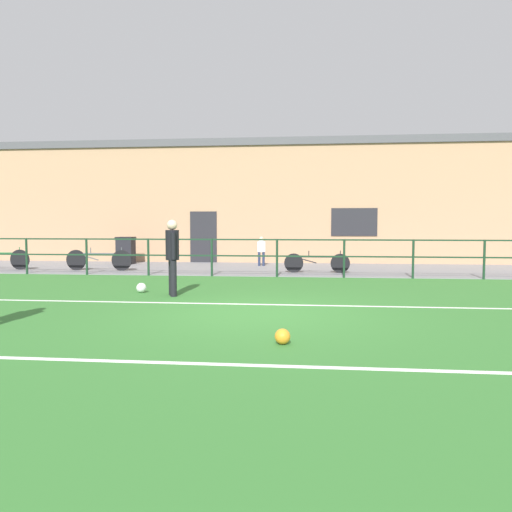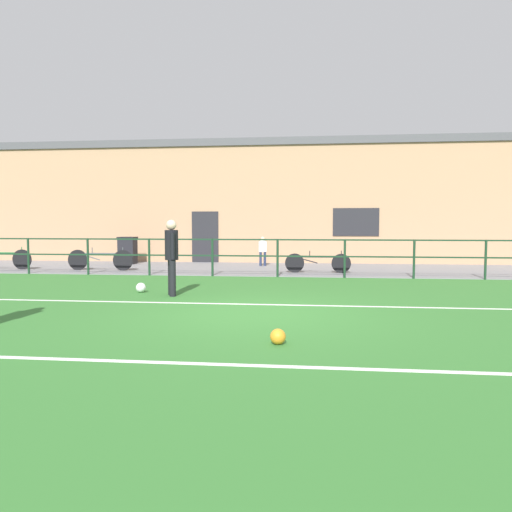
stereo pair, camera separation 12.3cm
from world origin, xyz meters
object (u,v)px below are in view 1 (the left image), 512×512
(bicycle_parked_2, at_px, (317,263))
(bicycle_parked_0, at_px, (99,260))
(player_goalkeeper, at_px, (172,253))
(spectator_child, at_px, (261,249))
(trash_bin_0, at_px, (126,250))
(soccer_ball_match, at_px, (141,288))
(soccer_ball_spare, at_px, (282,337))

(bicycle_parked_2, bearing_deg, bicycle_parked_0, -180.00)
(player_goalkeeper, bearing_deg, bicycle_parked_2, 124.90)
(spectator_child, distance_m, bicycle_parked_0, 5.83)
(player_goalkeeper, xyz_separation_m, bicycle_parked_0, (-4.05, 5.26, -0.58))
(trash_bin_0, bearing_deg, bicycle_parked_0, -88.88)
(soccer_ball_match, bearing_deg, spectator_child, 73.44)
(bicycle_parked_0, xyz_separation_m, trash_bin_0, (-0.05, 2.64, 0.18))
(soccer_ball_spare, bearing_deg, soccer_ball_match, 127.91)
(soccer_ball_match, height_order, bicycle_parked_2, bicycle_parked_2)
(bicycle_parked_0, height_order, bicycle_parked_2, bicycle_parked_0)
(soccer_ball_spare, height_order, trash_bin_0, trash_bin_0)
(spectator_child, bearing_deg, player_goalkeeper, 67.02)
(player_goalkeeper, xyz_separation_m, soccer_ball_spare, (2.67, -4.15, -0.86))
(soccer_ball_match, relative_size, trash_bin_0, 0.21)
(bicycle_parked_0, bearing_deg, bicycle_parked_2, 0.00)
(bicycle_parked_0, bearing_deg, spectator_child, 23.76)
(bicycle_parked_2, height_order, trash_bin_0, trash_bin_0)
(player_goalkeeper, bearing_deg, trash_bin_0, -175.54)
(bicycle_parked_0, bearing_deg, player_goalkeeper, -52.41)
(soccer_ball_spare, relative_size, bicycle_parked_0, 0.09)
(player_goalkeeper, xyz_separation_m, soccer_ball_match, (-0.87, 0.39, -0.85))
(soccer_ball_spare, distance_m, trash_bin_0, 13.84)
(trash_bin_0, bearing_deg, spectator_child, -3.10)
(soccer_ball_match, distance_m, spectator_child, 7.55)
(player_goalkeeper, bearing_deg, bicycle_parked_0, -165.39)
(soccer_ball_spare, bearing_deg, bicycle_parked_2, 86.15)
(spectator_child, distance_m, trash_bin_0, 5.39)
(player_goalkeeper, height_order, soccer_ball_spare, player_goalkeeper)
(spectator_child, relative_size, bicycle_parked_0, 0.48)
(soccer_ball_match, xyz_separation_m, bicycle_parked_0, (-3.19, 4.87, 0.27))
(player_goalkeeper, relative_size, spectator_child, 1.54)
(player_goalkeeper, relative_size, bicycle_parked_0, 0.74)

